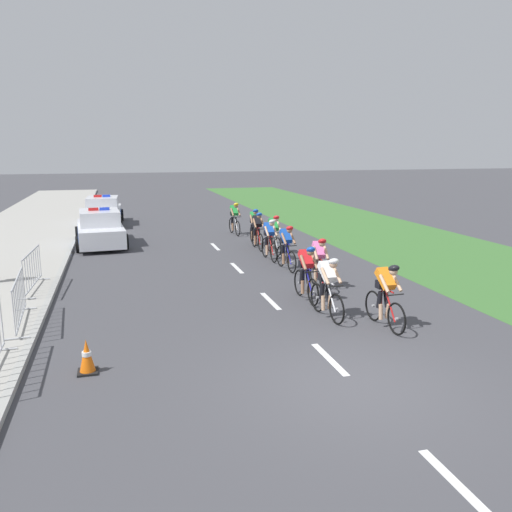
% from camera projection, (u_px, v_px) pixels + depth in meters
% --- Properties ---
extents(ground_plane, '(160.00, 160.00, 0.00)m').
position_uv_depth(ground_plane, '(355.00, 384.00, 8.95)').
color(ground_plane, '#424247').
extents(sidewalk_slab, '(5.18, 60.00, 0.12)m').
position_uv_depth(sidewalk_slab, '(3.00, 251.00, 20.08)').
color(sidewalk_slab, '#A3A099').
rests_on(sidewalk_slab, ground).
extents(kerb_edge, '(0.16, 60.00, 0.13)m').
position_uv_depth(kerb_edge, '(71.00, 248.00, 20.72)').
color(kerb_edge, '#9E9E99').
rests_on(kerb_edge, ground).
extents(grass_verge, '(7.00, 60.00, 0.01)m').
position_uv_depth(grass_verge, '(385.00, 235.00, 24.30)').
color(grass_verge, '#3D7033').
rests_on(grass_verge, ground).
extents(lane_markings_centre, '(0.14, 17.60, 0.01)m').
position_uv_depth(lane_markings_centre, '(270.00, 301.00, 13.78)').
color(lane_markings_centre, white).
rests_on(lane_markings_centre, ground).
extents(cyclist_lead, '(0.42, 1.72, 1.56)m').
position_uv_depth(cyclist_lead, '(386.00, 294.00, 11.59)').
color(cyclist_lead, black).
rests_on(cyclist_lead, ground).
extents(cyclist_second, '(0.44, 1.72, 1.56)m').
position_uv_depth(cyclist_second, '(328.00, 286.00, 12.26)').
color(cyclist_second, black).
rests_on(cyclist_second, ground).
extents(cyclist_third, '(0.42, 1.72, 1.56)m').
position_uv_depth(cyclist_third, '(306.00, 272.00, 13.66)').
color(cyclist_third, black).
rests_on(cyclist_third, ground).
extents(cyclist_fourth, '(0.44, 1.72, 1.56)m').
position_uv_depth(cyclist_fourth, '(319.00, 262.00, 14.85)').
color(cyclist_fourth, black).
rests_on(cyclist_fourth, ground).
extents(cyclist_fifth, '(0.44, 1.72, 1.56)m').
position_uv_depth(cyclist_fifth, '(286.00, 247.00, 17.17)').
color(cyclist_fifth, black).
rests_on(cyclist_fifth, ground).
extents(cyclist_sixth, '(0.43, 1.72, 1.56)m').
position_uv_depth(cyclist_sixth, '(269.00, 239.00, 18.66)').
color(cyclist_sixth, black).
rests_on(cyclist_sixth, ground).
extents(cyclist_seventh, '(0.42, 1.72, 1.56)m').
position_uv_depth(cyclist_seventh, '(257.00, 230.00, 20.65)').
color(cyclist_seventh, black).
rests_on(cyclist_seventh, ground).
extents(cyclist_eighth, '(0.43, 1.72, 1.56)m').
position_uv_depth(cyclist_eighth, '(254.00, 226.00, 21.79)').
color(cyclist_eighth, black).
rests_on(cyclist_eighth, ground).
extents(cyclist_ninth, '(0.42, 1.72, 1.56)m').
position_uv_depth(cyclist_ninth, '(274.00, 234.00, 19.75)').
color(cyclist_ninth, black).
rests_on(cyclist_ninth, ground).
extents(cyclist_tenth, '(0.44, 1.72, 1.56)m').
position_uv_depth(cyclist_tenth, '(235.00, 218.00, 24.18)').
color(cyclist_tenth, black).
rests_on(cyclist_tenth, ground).
extents(police_car_nearest, '(2.23, 4.51, 1.59)m').
position_uv_depth(police_car_nearest, '(100.00, 229.00, 21.57)').
color(police_car_nearest, silver).
rests_on(police_car_nearest, ground).
extents(police_car_second, '(2.11, 4.46, 1.59)m').
position_uv_depth(police_car_second, '(103.00, 212.00, 27.36)').
color(police_car_second, silver).
rests_on(police_car_second, ground).
extents(crowd_barrier_middle, '(0.65, 2.32, 1.07)m').
position_uv_depth(crowd_barrier_middle, '(19.00, 301.00, 11.56)').
color(crowd_barrier_middle, '#B7BABF').
rests_on(crowd_barrier_middle, sidewalk_slab).
extents(crowd_barrier_rear, '(0.60, 2.32, 1.07)m').
position_uv_depth(crowd_barrier_rear, '(32.00, 271.00, 14.41)').
color(crowd_barrier_rear, '#B7BABF').
rests_on(crowd_barrier_rear, sidewalk_slab).
extents(traffic_cone_near, '(0.36, 0.36, 0.64)m').
position_uv_depth(traffic_cone_near, '(87.00, 357.00, 9.33)').
color(traffic_cone_near, black).
rests_on(traffic_cone_near, ground).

